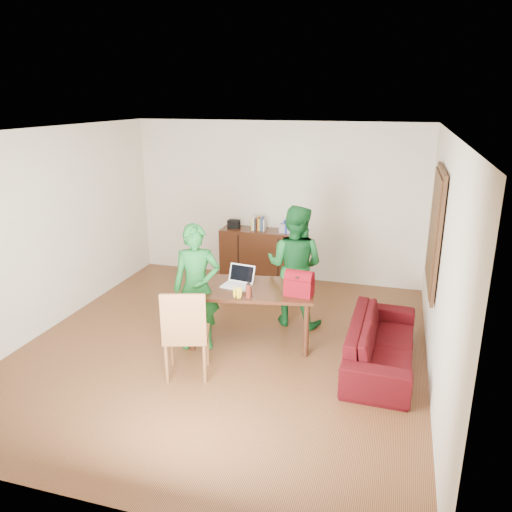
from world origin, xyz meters
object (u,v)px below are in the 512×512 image
(bottle, at_px, (248,290))
(table, at_px, (252,294))
(laptop, at_px, (236,283))
(red_bag, at_px, (299,286))
(person_far, at_px, (295,266))
(sofa, at_px, (381,342))
(chair, at_px, (187,350))
(person_near, at_px, (197,288))

(bottle, bearing_deg, table, 100.31)
(laptop, height_order, red_bag, red_bag)
(person_far, bearing_deg, table, 67.10)
(person_far, height_order, sofa, person_far)
(laptop, bearing_deg, person_far, 57.18)
(bottle, bearing_deg, laptop, 129.35)
(table, xyz_separation_m, person_far, (0.42, 0.68, 0.20))
(chair, distance_m, bottle, 1.01)
(table, bearing_deg, laptop, 177.20)
(red_bag, bearing_deg, chair, -133.45)
(person_near, height_order, laptop, person_near)
(person_far, relative_size, laptop, 4.42)
(person_near, relative_size, laptop, 4.20)
(table, height_order, laptop, laptop)
(chair, relative_size, person_far, 0.64)
(person_far, xyz_separation_m, red_bag, (0.22, -0.77, 0.02))
(chair, xyz_separation_m, laptop, (0.26, 1.01, 0.47))
(chair, distance_m, laptop, 1.14)
(red_bag, distance_m, sofa, 1.19)
(bottle, bearing_deg, person_near, -178.34)
(person_far, height_order, red_bag, person_far)
(laptop, xyz_separation_m, bottle, (0.26, -0.31, 0.05))
(bottle, height_order, red_bag, red_bag)
(person_far, bearing_deg, chair, 71.45)
(bottle, bearing_deg, sofa, 6.57)
(bottle, relative_size, red_bag, 0.56)
(table, bearing_deg, chair, -124.22)
(person_near, bearing_deg, table, 10.30)
(person_near, xyz_separation_m, person_far, (1.02, 1.04, 0.04))
(red_bag, bearing_deg, person_far, 111.63)
(chair, height_order, laptop, chair)
(person_near, distance_m, sofa, 2.34)
(table, relative_size, red_bag, 5.02)
(chair, distance_m, sofa, 2.29)
(person_far, distance_m, sofa, 1.60)
(person_near, bearing_deg, sofa, -15.23)
(person_near, xyz_separation_m, sofa, (2.27, 0.20, -0.53))
(chair, distance_m, red_bag, 1.55)
(person_far, height_order, laptop, person_far)
(chair, bearing_deg, bottle, 35.99)
(red_bag, relative_size, sofa, 0.18)
(sofa, bearing_deg, bottle, 97.96)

